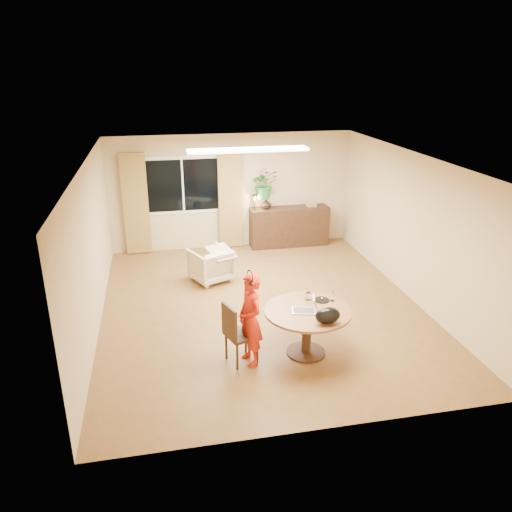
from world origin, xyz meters
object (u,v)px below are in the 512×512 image
Objects in this scene: dining_chair at (241,333)px; sideboard at (289,227)px; armchair at (211,265)px; child at (250,319)px; dining_table at (307,319)px.

sideboard is at bearing 47.61° from dining_chair.
sideboard is at bearing -164.72° from armchair.
child reaches higher than sideboard.
dining_table is at bearing 79.73° from child.
child is at bearing 70.06° from armchair.
armchair is 2.65m from sideboard.
armchair is (-0.22, 3.01, -0.35)m from child.
sideboard is (2.04, 1.68, 0.13)m from armchair.
dining_chair is (-0.97, -0.01, -0.10)m from dining_table.
sideboard is (0.97, 4.63, -0.10)m from dining_table.
dining_table is 0.98m from dining_chair.
dining_chair is 1.27× the size of armchair.
dining_chair is at bearing -126.19° from child.
child is 5.04m from sideboard.
dining_table is 4.73m from sideboard.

